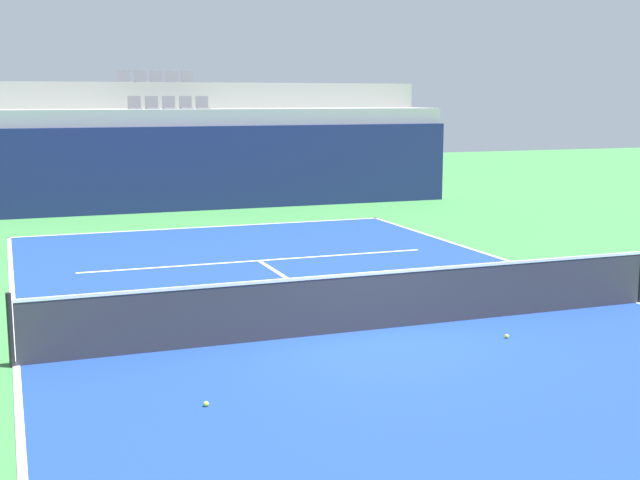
# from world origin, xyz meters

# --- Properties ---
(ground_plane) EXTENTS (80.00, 80.00, 0.00)m
(ground_plane) POSITION_xyz_m (0.00, 0.00, 0.00)
(ground_plane) COLOR #387A3D
(court_surface) EXTENTS (11.00, 24.00, 0.01)m
(court_surface) POSITION_xyz_m (0.00, 0.00, 0.01)
(court_surface) COLOR navy
(court_surface) RESTS_ON ground_plane
(baseline_far) EXTENTS (11.00, 0.10, 0.00)m
(baseline_far) POSITION_xyz_m (0.00, 11.95, 0.01)
(baseline_far) COLOR white
(baseline_far) RESTS_ON court_surface
(sideline_left) EXTENTS (0.10, 24.00, 0.00)m
(sideline_left) POSITION_xyz_m (-5.45, 0.00, 0.01)
(sideline_left) COLOR white
(sideline_left) RESTS_ON court_surface
(sideline_right) EXTENTS (0.10, 24.00, 0.00)m
(sideline_right) POSITION_xyz_m (5.45, 0.00, 0.01)
(sideline_right) COLOR white
(sideline_right) RESTS_ON court_surface
(service_line_far) EXTENTS (8.26, 0.10, 0.00)m
(service_line_far) POSITION_xyz_m (0.00, 6.40, 0.01)
(service_line_far) COLOR white
(service_line_far) RESTS_ON court_surface
(centre_service_line) EXTENTS (0.10, 6.40, 0.00)m
(centre_service_line) POSITION_xyz_m (0.00, 3.20, 0.01)
(centre_service_line) COLOR white
(centre_service_line) RESTS_ON court_surface
(back_wall) EXTENTS (19.68, 0.30, 2.82)m
(back_wall) POSITION_xyz_m (0.00, 15.85, 1.41)
(back_wall) COLOR navy
(back_wall) RESTS_ON ground_plane
(stands_tier_lower) EXTENTS (19.68, 2.40, 3.38)m
(stands_tier_lower) POSITION_xyz_m (0.00, 17.20, 1.69)
(stands_tier_lower) COLOR #9E9E99
(stands_tier_lower) RESTS_ON ground_plane
(stands_tier_upper) EXTENTS (19.68, 2.40, 4.31)m
(stands_tier_upper) POSITION_xyz_m (0.00, 19.60, 2.15)
(stands_tier_upper) COLOR #9E9E99
(stands_tier_upper) RESTS_ON ground_plane
(seating_row_lower) EXTENTS (2.79, 0.44, 0.44)m
(seating_row_lower) POSITION_xyz_m (0.00, 17.30, 3.51)
(seating_row_lower) COLOR slate
(seating_row_lower) RESTS_ON stands_tier_lower
(seating_row_upper) EXTENTS (2.79, 0.44, 0.44)m
(seating_row_upper) POSITION_xyz_m (0.00, 19.70, 4.43)
(seating_row_upper) COLOR slate
(seating_row_upper) RESTS_ON stands_tier_upper
(tennis_net) EXTENTS (11.08, 0.08, 1.07)m
(tennis_net) POSITION_xyz_m (0.00, 0.00, 0.51)
(tennis_net) COLOR black
(tennis_net) RESTS_ON court_surface
(tennis_ball_0) EXTENTS (0.07, 0.07, 0.07)m
(tennis_ball_0) POSITION_xyz_m (-3.28, -2.51, 0.04)
(tennis_ball_0) COLOR #CCE033
(tennis_ball_0) RESTS_ON court_surface
(tennis_ball_1) EXTENTS (0.07, 0.07, 0.07)m
(tennis_ball_1) POSITION_xyz_m (1.87, -1.20, 0.04)
(tennis_ball_1) COLOR #CCE033
(tennis_ball_1) RESTS_ON court_surface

